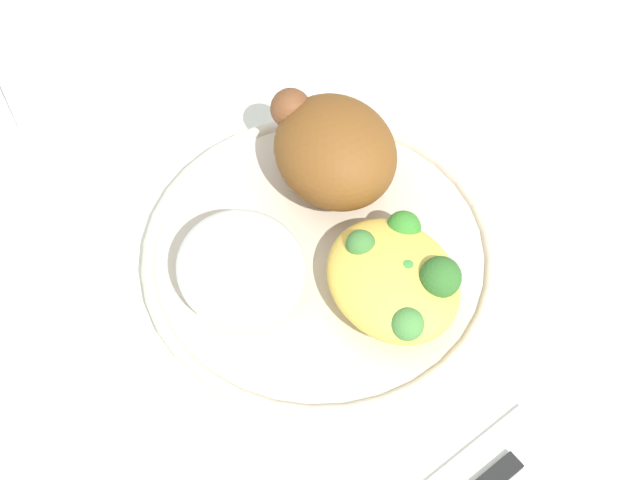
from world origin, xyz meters
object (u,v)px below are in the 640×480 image
plate (320,255)px  rice_pile (241,267)px  mac_cheese_with_broccoli (396,278)px  roasted_chicken (333,150)px  water_glass (50,97)px

plate → rice_pile: (0.00, 0.06, 0.03)m
rice_pile → mac_cheese_with_broccoli: same height
mac_cheese_with_broccoli → rice_pile: bearing=56.1°
roasted_chicken → rice_pile: 0.11m
plate → water_glass: 0.23m
mac_cheese_with_broccoli → plate: bearing=23.7°
roasted_chicken → water_glass: water_glass is taller
roasted_chicken → plate: bearing=140.7°
plate → roasted_chicken: roasted_chicken is taller
roasted_chicken → rice_pile: bearing=115.3°
roasted_chicken → mac_cheese_with_broccoli: 0.10m
mac_cheese_with_broccoli → water_glass: 0.29m
mac_cheese_with_broccoli → water_glass: size_ratio=1.13×
rice_pile → mac_cheese_with_broccoli: 0.10m
rice_pile → roasted_chicken: bearing=-64.7°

